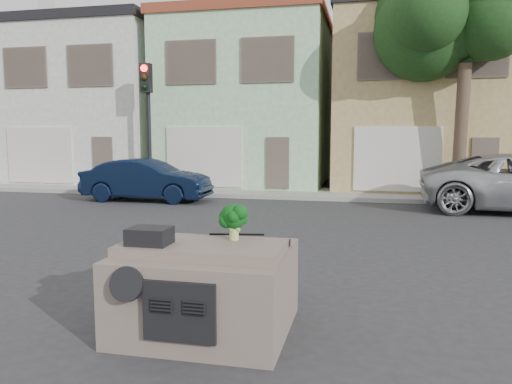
% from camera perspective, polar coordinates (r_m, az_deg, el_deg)
% --- Properties ---
extents(ground_plane, '(120.00, 120.00, 0.00)m').
position_cam_1_polar(ground_plane, '(9.19, 0.34, -8.46)').
color(ground_plane, '#303033').
rests_on(ground_plane, ground).
extents(sidewalk, '(40.00, 3.00, 0.15)m').
position_cam_1_polar(sidewalk, '(19.40, 6.96, -0.19)').
color(sidewalk, gray).
rests_on(sidewalk, ground).
extents(townhouse_white, '(7.20, 8.20, 7.55)m').
position_cam_1_polar(townhouse_white, '(26.54, -16.66, 9.45)').
color(townhouse_white, silver).
rests_on(townhouse_white, ground).
extents(townhouse_mint, '(7.20, 8.20, 7.55)m').
position_cam_1_polar(townhouse_mint, '(23.82, -0.46, 10.06)').
color(townhouse_mint, '#A7D7A3').
rests_on(townhouse_mint, ground).
extents(townhouse_tan, '(7.20, 8.20, 7.55)m').
position_cam_1_polar(townhouse_tan, '(23.30, 18.09, 9.80)').
color(townhouse_tan, tan).
rests_on(townhouse_tan, ground).
extents(navy_sedan, '(4.53, 1.62, 1.49)m').
position_cam_1_polar(navy_sedan, '(18.24, -12.34, -0.98)').
color(navy_sedan, black).
rests_on(navy_sedan, ground).
extents(traffic_signal, '(0.40, 0.40, 5.10)m').
position_cam_1_polar(traffic_signal, '(20.01, -12.24, 7.02)').
color(traffic_signal, black).
rests_on(traffic_signal, ground).
extents(tree_near, '(4.40, 4.00, 8.50)m').
position_cam_1_polar(tree_near, '(18.81, 22.60, 11.87)').
color(tree_near, '#1B3D17').
rests_on(tree_near, ground).
extents(car_dashboard, '(2.00, 1.80, 1.12)m').
position_cam_1_polar(car_dashboard, '(6.25, -5.63, -10.54)').
color(car_dashboard, '#726157').
rests_on(car_dashboard, ground).
extents(instrument_hump, '(0.48, 0.38, 0.20)m').
position_cam_1_polar(instrument_hump, '(5.98, -12.06, -4.93)').
color(instrument_hump, black).
rests_on(instrument_hump, car_dashboard).
extents(wiper_arm, '(0.69, 0.15, 0.02)m').
position_cam_1_polar(wiper_arm, '(6.39, -2.22, -4.85)').
color(wiper_arm, black).
rests_on(wiper_arm, car_dashboard).
extents(broccoli, '(0.49, 0.49, 0.45)m').
position_cam_1_polar(broccoli, '(6.07, -2.54, -3.39)').
color(broccoli, '#0A3A0F').
rests_on(broccoli, car_dashboard).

